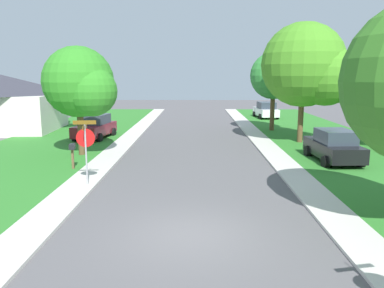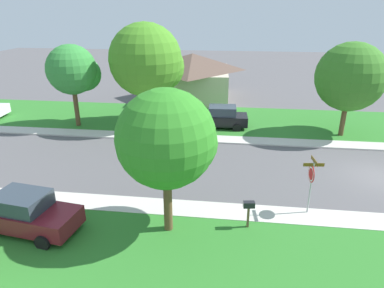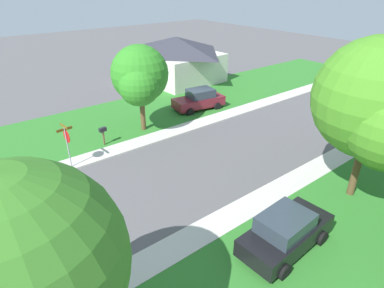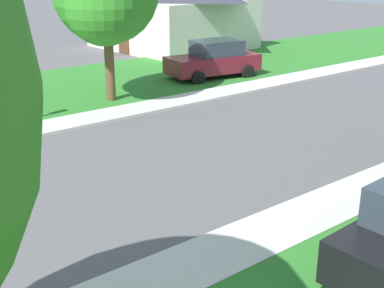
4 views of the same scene
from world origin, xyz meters
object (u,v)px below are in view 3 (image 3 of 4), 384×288
Objects in this scene: stop_sign_far_corner at (67,139)px; car_maroon_behind_trees at (199,100)px; car_black_kerbside_mid at (286,232)px; mailbox at (103,132)px; house_left_setback at (176,58)px; tree_corner_large at (140,77)px; tree_sidewalk_far at (379,105)px; tree_sidewalk_near at (17,284)px.

car_maroon_behind_trees is at bearing 103.22° from stop_sign_far_corner.
car_black_kerbside_mid is 3.34× the size of mailbox.
car_black_kerbside_mid is at bearing -25.81° from house_left_setback.
tree_corner_large reaches higher than stop_sign_far_corner.
car_maroon_behind_trees is 6.90m from tree_corner_large.
stop_sign_far_corner is at bearing -54.39° from house_left_setback.
stop_sign_far_corner is at bearing -139.50° from tree_sidewalk_far.
car_maroon_behind_trees is at bearing 99.45° from tree_corner_large.
car_maroon_behind_trees is at bearing 130.41° from tree_sidewalk_near.
tree_corner_large is (-13.56, 1.35, 3.18)m from car_black_kerbside_mid.
car_black_kerbside_mid is 9.77m from tree_sidewalk_near.
stop_sign_far_corner is 15.90m from tree_sidewalk_far.
tree_sidewalk_far is 0.84× the size of house_left_setback.
car_black_kerbside_mid is at bearing -26.89° from car_maroon_behind_trees.
stop_sign_far_corner reaches higher than mailbox.
tree_corner_large is at bearing 174.33° from car_black_kerbside_mid.
tree_sidewalk_near is (-0.48, -9.16, 3.36)m from car_black_kerbside_mid.
tree_sidewalk_far reaches higher than car_black_kerbside_mid.
stop_sign_far_corner reaches higher than car_black_kerbside_mid.
car_black_kerbside_mid is at bearing -90.98° from tree_sidewalk_far.
tree_sidewalk_far is 23.92m from house_left_setback.
tree_sidewalk_near reaches higher than mailbox.
tree_corner_large is (-1.81, 5.93, 2.17)m from stop_sign_far_corner.
mailbox is at bearing -81.74° from car_maroon_behind_trees.
stop_sign_far_corner is 3.22m from mailbox.
car_maroon_behind_trees is at bearing -23.89° from house_left_setback.
car_maroon_behind_trees is 9.34m from mailbox.
car_black_kerbside_mid is at bearing -5.67° from tree_corner_large.
stop_sign_far_corner is 6.57m from tree_corner_large.
tree_sidewalk_near is (-0.57, -14.69, -0.81)m from tree_sidewalk_far.
car_maroon_behind_trees reaches higher than mailbox.
stop_sign_far_corner is 0.61× the size of car_maroon_behind_trees.
tree_sidewalk_far is (0.09, 5.53, 4.16)m from car_black_kerbside_mid.
car_maroon_behind_trees is 0.57× the size of tree_sidewalk_far.
tree_sidewalk_near reaches higher than tree_corner_large.
car_black_kerbside_mid is 6.93m from tree_sidewalk_far.
tree_corner_large is at bearing -80.55° from car_maroon_behind_trees.
house_left_setback is (-23.11, 5.59, -2.66)m from tree_sidewalk_far.
tree_sidewalk_far reaches higher than tree_sidewalk_near.
tree_sidewalk_near is 15.04m from mailbox.
car_black_kerbside_mid is 25.60m from house_left_setback.
car_maroon_behind_trees is (-14.57, 7.39, 0.00)m from car_black_kerbside_mid.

